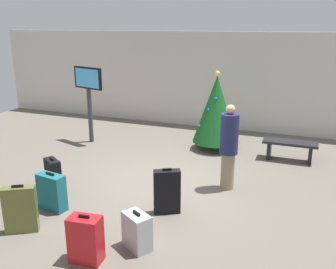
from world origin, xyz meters
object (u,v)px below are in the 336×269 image
Objects in this scene: waiting_bench at (290,147)px; suitcase_2 at (167,192)px; suitcase_4 at (52,192)px; traveller_0 at (229,146)px; suitcase_0 at (86,240)px; holiday_tree at (216,109)px; suitcase_5 at (137,231)px; flight_info_kiosk at (88,89)px; suitcase_1 at (53,176)px; suitcase_3 at (20,210)px.

suitcase_2 is (-1.82, -3.48, 0.05)m from waiting_bench.
waiting_bench is 5.58m from suitcase_4.
waiting_bench is 2.43m from traveller_0.
suitcase_0 is at bearing -37.25° from suitcase_4.
suitcase_2 is (0.07, -3.66, -0.68)m from holiday_tree.
suitcase_4 is at bearing -162.06° from suitcase_2.
suitcase_4 is 1.19× the size of suitcase_5.
traveller_0 is 3.41m from suitcase_4.
flight_info_kiosk is 3.43m from suitcase_1.
waiting_bench is 1.58× the size of suitcase_3.
flight_info_kiosk is 1.21× the size of traveller_0.
holiday_tree is 3.49× the size of suitcase_5.
suitcase_3 reaches higher than suitcase_0.
waiting_bench is 3.93m from suitcase_2.
flight_info_kiosk is 5.43m from waiting_bench.
suitcase_3 reaches higher than suitcase_4.
suitcase_4 reaches higher than suitcase_5.
traveller_0 is 2.46× the size of suitcase_4.
suitcase_1 is at bearing -156.22° from traveller_0.
suitcase_3 is (-2.69, -2.78, -0.52)m from traveller_0.
suitcase_2 reaches higher than waiting_bench.
suitcase_5 is at bearing -50.54° from flight_info_kiosk.
suitcase_0 is at bearing -134.21° from suitcase_5.
flight_info_kiosk is at bearing 121.79° from suitcase_0.
holiday_tree reaches higher than suitcase_4.
holiday_tree is at bearing 10.56° from flight_info_kiosk.
suitcase_1 is at bearing -70.48° from flight_info_kiosk.
suitcase_3 is at bearing -172.58° from suitcase_5.
holiday_tree reaches higher than waiting_bench.
traveller_0 is 2.91× the size of suitcase_5.
suitcase_2 reaches higher than suitcase_0.
suitcase_2 is at bearing 72.40° from suitcase_0.
holiday_tree is at bearing 174.58° from waiting_bench.
suitcase_2 is at bearing -117.62° from waiting_bench.
suitcase_4 is (-1.41, 1.07, -0.01)m from suitcase_0.
suitcase_5 is (2.37, -1.15, -0.06)m from suitcase_1.
suitcase_4 is 2.00m from suitcase_5.
holiday_tree is 2.94× the size of suitcase_4.
suitcase_1 is 2.64m from suitcase_5.
waiting_bench is at bearing 52.53° from suitcase_3.
suitcase_1 is (-3.15, -1.39, -0.57)m from traveller_0.
holiday_tree is at bearing 109.95° from traveller_0.
traveller_0 is 2.14× the size of suitcase_3.
suitcase_0 is at bearing -11.65° from suitcase_3.
traveller_0 is 2.07× the size of suitcase_2.
holiday_tree reaches higher than suitcase_2.
holiday_tree reaches higher than suitcase_1.
suitcase_3 is (-1.86, -5.07, -0.69)m from holiday_tree.
traveller_0 is 2.73m from suitcase_5.
waiting_bench is at bearing 68.40° from suitcase_5.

